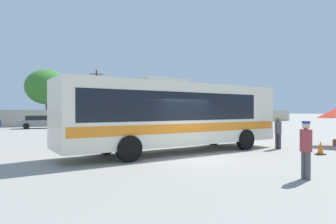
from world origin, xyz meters
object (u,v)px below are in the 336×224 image
at_px(passenger_waiting_on_apron, 306,146).
at_px(utility_pole_near, 97,96).
at_px(attendant_by_bus_door, 278,131).
at_px(roadside_tree_midleft, 47,87).
at_px(parked_car_second_grey, 39,121).
at_px(traffic_cone_on_apron, 320,148).
at_px(roadside_tree_midright, 89,98).
at_px(coach_bus_cream_orange, 174,113).

xyz_separation_m(passenger_waiting_on_apron, utility_pole_near, (2.71, 37.12, 3.18)).
xyz_separation_m(attendant_by_bus_door, passenger_waiting_on_apron, (-4.57, -5.17, 0.01)).
bearing_deg(roadside_tree_midleft, utility_pole_near, -23.47).
distance_m(attendant_by_bus_door, passenger_waiting_on_apron, 6.90).
xyz_separation_m(parked_car_second_grey, utility_pole_near, (8.16, 7.30, 3.38)).
height_order(roadside_tree_midleft, traffic_cone_on_apron, roadside_tree_midleft).
bearing_deg(roadside_tree_midleft, passenger_waiting_on_apron, -84.50).
distance_m(attendant_by_bus_door, roadside_tree_midright, 33.67).
xyz_separation_m(attendant_by_bus_door, traffic_cone_on_apron, (0.18, -2.27, -0.65)).
distance_m(parked_car_second_grey, roadside_tree_midright, 11.90).
xyz_separation_m(coach_bus_cream_orange, utility_pole_near, (3.54, 30.54, 2.27)).
bearing_deg(parked_car_second_grey, coach_bus_cream_orange, -78.76).
bearing_deg(parked_car_second_grey, roadside_tree_midleft, 81.01).
distance_m(coach_bus_cream_orange, utility_pole_near, 30.83).
relative_size(roadside_tree_midleft, traffic_cone_on_apron, 12.42).
bearing_deg(coach_bus_cream_orange, utility_pole_near, 83.38).
bearing_deg(parked_car_second_grey, passenger_waiting_on_apron, -79.63).
distance_m(roadside_tree_midleft, traffic_cone_on_apron, 38.39).
height_order(passenger_waiting_on_apron, utility_pole_near, utility_pole_near).
height_order(coach_bus_cream_orange, traffic_cone_on_apron, coach_bus_cream_orange).
relative_size(passenger_waiting_on_apron, traffic_cone_on_apron, 2.66).
bearing_deg(attendant_by_bus_door, traffic_cone_on_apron, -85.54).
relative_size(parked_car_second_grey, roadside_tree_midleft, 0.56).
height_order(coach_bus_cream_orange, attendant_by_bus_door, coach_bus_cream_orange).
bearing_deg(passenger_waiting_on_apron, traffic_cone_on_apron, 31.40).
bearing_deg(traffic_cone_on_apron, passenger_waiting_on_apron, -148.60).
xyz_separation_m(passenger_waiting_on_apron, roadside_tree_midleft, (-3.85, 39.97, 4.44)).
relative_size(attendant_by_bus_door, parked_car_second_grey, 0.38).
xyz_separation_m(coach_bus_cream_orange, parked_car_second_grey, (-4.62, 23.24, -1.10)).
bearing_deg(coach_bus_cream_orange, roadside_tree_midright, 85.04).
xyz_separation_m(attendant_by_bus_door, roadside_tree_midleft, (-8.42, 34.80, 4.45)).
xyz_separation_m(coach_bus_cream_orange, roadside_tree_midleft, (-3.01, 33.39, 3.53)).
bearing_deg(attendant_by_bus_door, coach_bus_cream_orange, 165.38).
relative_size(attendant_by_bus_door, roadside_tree_midleft, 0.21).
distance_m(parked_car_second_grey, roadside_tree_midleft, 11.27).
relative_size(coach_bus_cream_orange, passenger_waiting_on_apron, 6.73).
bearing_deg(passenger_waiting_on_apron, attendant_by_bus_door, 48.50).
relative_size(parked_car_second_grey, traffic_cone_on_apron, 6.99).
height_order(utility_pole_near, roadside_tree_midright, utility_pole_near).
bearing_deg(coach_bus_cream_orange, parked_car_second_grey, 101.24).
distance_m(passenger_waiting_on_apron, parked_car_second_grey, 30.32).
distance_m(passenger_waiting_on_apron, utility_pole_near, 37.35).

